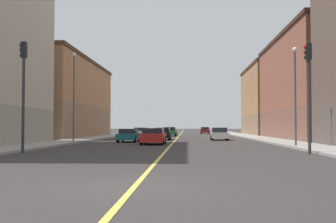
# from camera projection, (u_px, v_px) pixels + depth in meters

# --- Properties ---
(ground_plane) EXTENTS (400.00, 400.00, 0.00)m
(ground_plane) POSITION_uv_depth(u_px,v_px,m) (135.00, 187.00, 9.88)
(ground_plane) COLOR #363130
(ground_plane) RESTS_ON ground
(sidewalk_left) EXTENTS (3.10, 168.00, 0.15)m
(sidewalk_left) POSITION_uv_depth(u_px,v_px,m) (246.00, 136.00, 58.31)
(sidewalk_left) COLOR #9E9B93
(sidewalk_left) RESTS_ON ground
(sidewalk_right) EXTENTS (3.10, 168.00, 0.15)m
(sidewalk_right) POSITION_uv_depth(u_px,v_px,m) (113.00, 136.00, 59.28)
(sidewalk_right) COLOR #9E9B93
(sidewalk_right) RESTS_ON ground
(lane_center_stripe) EXTENTS (0.16, 154.00, 0.01)m
(lane_center_stripe) POSITION_uv_depth(u_px,v_px,m) (179.00, 136.00, 58.79)
(lane_center_stripe) COLOR #E5D14C
(lane_center_stripe) RESTS_ON ground
(building_left_mid) EXTENTS (9.59, 22.04, 11.57)m
(building_left_mid) POSITION_uv_depth(u_px,v_px,m) (320.00, 87.00, 44.19)
(building_left_mid) COLOR brown
(building_left_mid) RESTS_ON ground
(building_left_far) EXTENTS (9.59, 18.25, 11.33)m
(building_left_far) POSITION_uv_depth(u_px,v_px,m) (277.00, 101.00, 65.49)
(building_left_far) COLOR #8F6B4F
(building_left_far) RESTS_ON ground
(building_right_midblock) EXTENTS (9.59, 25.39, 10.27)m
(building_right_midblock) POSITION_uv_depth(u_px,v_px,m) (58.00, 99.00, 53.16)
(building_right_midblock) COLOR #8F6B4F
(building_right_midblock) RESTS_ON ground
(traffic_light_left_near) EXTENTS (0.40, 0.32, 5.99)m
(traffic_light_left_near) POSITION_uv_depth(u_px,v_px,m) (308.00, 82.00, 21.47)
(traffic_light_left_near) COLOR #2D2D2D
(traffic_light_left_near) RESTS_ON ground
(traffic_light_right_near) EXTENTS (0.40, 0.32, 6.24)m
(traffic_light_right_near) POSITION_uv_depth(u_px,v_px,m) (23.00, 81.00, 22.26)
(traffic_light_right_near) COLOR #2D2D2D
(traffic_light_right_near) RESTS_ON ground
(street_lamp_left_near) EXTENTS (0.36, 0.36, 6.92)m
(street_lamp_left_near) POSITION_uv_depth(u_px,v_px,m) (295.00, 85.00, 27.89)
(street_lamp_left_near) COLOR #4C4C51
(street_lamp_left_near) RESTS_ON ground
(street_lamp_right_near) EXTENTS (0.36, 0.36, 7.96)m
(street_lamp_right_near) POSITION_uv_depth(u_px,v_px,m) (74.00, 88.00, 35.57)
(street_lamp_right_near) COLOR #4C4C51
(street_lamp_right_near) RESTS_ON ground
(car_red) EXTENTS (1.93, 4.39, 1.33)m
(car_red) POSITION_uv_depth(u_px,v_px,m) (153.00, 136.00, 32.78)
(car_red) COLOR red
(car_red) RESTS_ON ground
(car_silver) EXTENTS (1.97, 4.60, 1.29)m
(car_silver) POSITION_uv_depth(u_px,v_px,m) (141.00, 133.00, 53.16)
(car_silver) COLOR silver
(car_silver) RESTS_ON ground
(car_black) EXTENTS (1.82, 4.13, 1.32)m
(car_black) POSITION_uv_depth(u_px,v_px,m) (162.00, 134.00, 42.85)
(car_black) COLOR black
(car_black) RESTS_ON ground
(car_white) EXTENTS (1.85, 3.93, 1.34)m
(car_white) POSITION_uv_depth(u_px,v_px,m) (219.00, 134.00, 42.20)
(car_white) COLOR white
(car_white) RESTS_ON ground
(car_teal) EXTENTS (1.84, 4.04, 1.25)m
(car_teal) POSITION_uv_depth(u_px,v_px,m) (129.00, 135.00, 37.58)
(car_teal) COLOR #196670
(car_teal) RESTS_ON ground
(car_maroon) EXTENTS (1.97, 4.57, 1.28)m
(car_maroon) POSITION_uv_depth(u_px,v_px,m) (205.00, 130.00, 78.23)
(car_maroon) COLOR maroon
(car_maroon) RESTS_ON ground
(car_green) EXTENTS (2.05, 4.50, 1.34)m
(car_green) POSITION_uv_depth(u_px,v_px,m) (170.00, 132.00, 58.82)
(car_green) COLOR #1E6B38
(car_green) RESTS_ON ground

